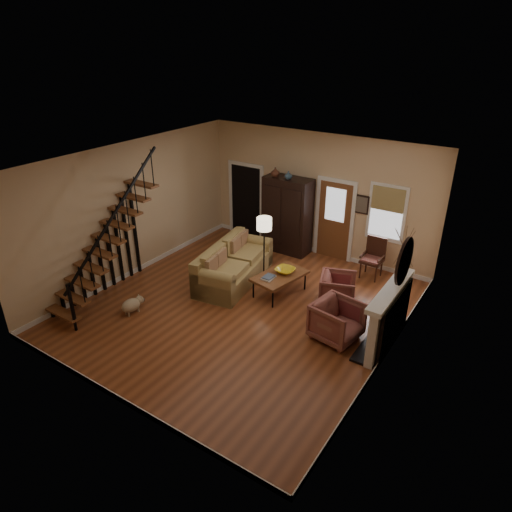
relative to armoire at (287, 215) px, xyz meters
The scene contains 15 objects.
room 1.49m from the armoire, 78.37° to the right, with size 7.00×7.33×3.30m.
staircase 4.94m from the armoire, 115.05° to the right, with size 0.94×2.80×3.20m, color brown, non-canonical shape.
fireplace 4.67m from the armoire, 34.69° to the right, with size 0.33×1.95×2.30m.
armoire is the anchor object (origin of this frame).
vase_a 1.23m from the armoire, 164.05° to the right, with size 0.24×0.24×0.25m, color #4C2619.
vase_b 1.16m from the armoire, 63.43° to the right, with size 0.20×0.20×0.21m, color #334C60.
sofa 2.32m from the armoire, 94.67° to the right, with size 1.05×2.43×0.91m, color #9D8047, non-canonical shape.
coffee_table 2.53m from the armoire, 63.66° to the right, with size 0.76×1.30×0.50m, color brown, non-canonical shape.
bowl 2.34m from the armoire, 60.88° to the right, with size 0.44×0.44×0.11m, color gold.
books 2.68m from the armoire, 68.92° to the right, with size 0.24×0.33×0.06m, color beige, non-canonical shape.
armchair_left 4.25m from the armoire, 46.16° to the right, with size 0.86×0.88×0.80m, color maroon.
armchair_right 3.06m from the armoire, 37.23° to the right, with size 0.76×0.78×0.71m, color maroon.
floor_lamp 1.73m from the armoire, 79.01° to the right, with size 0.37×0.37×1.59m, color black, non-canonical shape.
side_chair 2.61m from the armoire, ahead, with size 0.54×0.54×1.02m, color #361B11, non-canonical shape.
dog 4.90m from the armoire, 104.28° to the right, with size 0.29×0.49×0.36m, color tan, non-canonical shape.
Camera 1 is at (5.03, -7.03, 5.52)m, focal length 32.00 mm.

